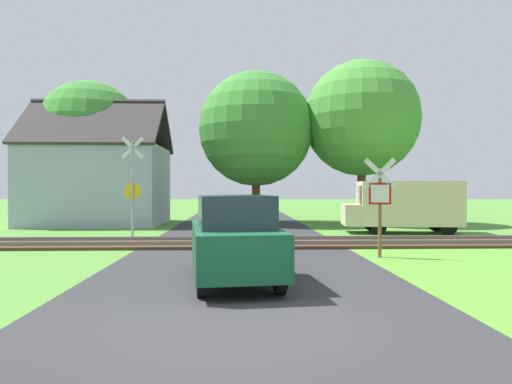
{
  "coord_description": "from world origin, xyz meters",
  "views": [
    {
      "loc": [
        -0.12,
        -6.59,
        1.91
      ],
      "look_at": [
        0.5,
        9.96,
        1.8
      ],
      "focal_mm": 32.0,
      "sensor_mm": 36.0,
      "label": 1
    }
  ],
  "objects_px": {
    "mail_truck": "(404,204)",
    "house": "(99,182)",
    "stop_sign_near": "(380,200)",
    "crossing_sign_far": "(132,183)",
    "tree_left": "(89,133)",
    "parked_car": "(234,238)",
    "tree_center": "(256,129)",
    "tree_right": "(362,119)"
  },
  "relations": [
    {
      "from": "stop_sign_near",
      "to": "tree_right",
      "type": "height_order",
      "value": "tree_right"
    },
    {
      "from": "house",
      "to": "tree_left",
      "type": "xyz_separation_m",
      "value": [
        -1.03,
        1.59,
        2.87
      ]
    },
    {
      "from": "crossing_sign_far",
      "to": "parked_car",
      "type": "bearing_deg",
      "value": -69.04
    },
    {
      "from": "house",
      "to": "mail_truck",
      "type": "height_order",
      "value": "house"
    },
    {
      "from": "crossing_sign_far",
      "to": "tree_right",
      "type": "distance_m",
      "value": 13.58
    },
    {
      "from": "tree_center",
      "to": "mail_truck",
      "type": "xyz_separation_m",
      "value": [
        6.21,
        -5.84,
        -4.0
      ]
    },
    {
      "from": "house",
      "to": "crossing_sign_far",
      "type": "bearing_deg",
      "value": -63.93
    },
    {
      "from": "tree_left",
      "to": "mail_truck",
      "type": "relative_size",
      "value": 1.6
    },
    {
      "from": "tree_left",
      "to": "parked_car",
      "type": "distance_m",
      "value": 19.55
    },
    {
      "from": "stop_sign_near",
      "to": "mail_truck",
      "type": "xyz_separation_m",
      "value": [
        3.24,
        6.94,
        -0.37
      ]
    },
    {
      "from": "crossing_sign_far",
      "to": "tree_center",
      "type": "bearing_deg",
      "value": 51.18
    },
    {
      "from": "crossing_sign_far",
      "to": "tree_left",
      "type": "distance_m",
      "value": 10.23
    },
    {
      "from": "tree_left",
      "to": "tree_right",
      "type": "bearing_deg",
      "value": -5.58
    },
    {
      "from": "house",
      "to": "tree_right",
      "type": "height_order",
      "value": "tree_right"
    },
    {
      "from": "house",
      "to": "parked_car",
      "type": "bearing_deg",
      "value": -64.05
    },
    {
      "from": "tree_right",
      "to": "tree_left",
      "type": "xyz_separation_m",
      "value": [
        -15.4,
        1.5,
        -0.66
      ]
    },
    {
      "from": "tree_left",
      "to": "mail_truck",
      "type": "xyz_separation_m",
      "value": [
        15.76,
        -7.06,
        -3.91
      ]
    },
    {
      "from": "stop_sign_near",
      "to": "crossing_sign_far",
      "type": "xyz_separation_m",
      "value": [
        -8.05,
        5.3,
        0.55
      ]
    },
    {
      "from": "house",
      "to": "tree_center",
      "type": "distance_m",
      "value": 9.03
    },
    {
      "from": "house",
      "to": "tree_center",
      "type": "height_order",
      "value": "tree_center"
    },
    {
      "from": "tree_right",
      "to": "parked_car",
      "type": "xyz_separation_m",
      "value": [
        -6.91,
        -15.59,
        -4.92
      ]
    },
    {
      "from": "house",
      "to": "parked_car",
      "type": "xyz_separation_m",
      "value": [
        7.46,
        -15.5,
        -1.38
      ]
    },
    {
      "from": "tree_right",
      "to": "tree_left",
      "type": "bearing_deg",
      "value": 174.42
    },
    {
      "from": "crossing_sign_far",
      "to": "tree_left",
      "type": "relative_size",
      "value": 0.49
    },
    {
      "from": "parked_car",
      "to": "tree_center",
      "type": "bearing_deg",
      "value": 79.42
    },
    {
      "from": "tree_left",
      "to": "mail_truck",
      "type": "bearing_deg",
      "value": -24.14
    },
    {
      "from": "crossing_sign_far",
      "to": "tree_left",
      "type": "height_order",
      "value": "tree_left"
    },
    {
      "from": "crossing_sign_far",
      "to": "tree_center",
      "type": "relative_size",
      "value": 0.47
    },
    {
      "from": "crossing_sign_far",
      "to": "mail_truck",
      "type": "relative_size",
      "value": 0.78
    },
    {
      "from": "crossing_sign_far",
      "to": "stop_sign_near",
      "type": "bearing_deg",
      "value": -38.02
    },
    {
      "from": "stop_sign_near",
      "to": "parked_car",
      "type": "height_order",
      "value": "stop_sign_near"
    },
    {
      "from": "parked_car",
      "to": "house",
      "type": "bearing_deg",
      "value": 108.94
    },
    {
      "from": "tree_right",
      "to": "mail_truck",
      "type": "xyz_separation_m",
      "value": [
        0.36,
        -5.56,
        -4.57
      ]
    },
    {
      "from": "stop_sign_near",
      "to": "tree_center",
      "type": "height_order",
      "value": "tree_center"
    },
    {
      "from": "tree_right",
      "to": "mail_truck",
      "type": "bearing_deg",
      "value": -86.27
    },
    {
      "from": "mail_truck",
      "to": "house",
      "type": "bearing_deg",
      "value": 76.09
    },
    {
      "from": "stop_sign_near",
      "to": "crossing_sign_far",
      "type": "relative_size",
      "value": 0.7
    },
    {
      "from": "house",
      "to": "parked_car",
      "type": "height_order",
      "value": "house"
    },
    {
      "from": "tree_left",
      "to": "crossing_sign_far",
      "type": "bearing_deg",
      "value": -62.79
    },
    {
      "from": "stop_sign_near",
      "to": "tree_left",
      "type": "height_order",
      "value": "tree_left"
    },
    {
      "from": "crossing_sign_far",
      "to": "parked_car",
      "type": "height_order",
      "value": "crossing_sign_far"
    },
    {
      "from": "mail_truck",
      "to": "stop_sign_near",
      "type": "bearing_deg",
      "value": 161.44
    }
  ]
}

